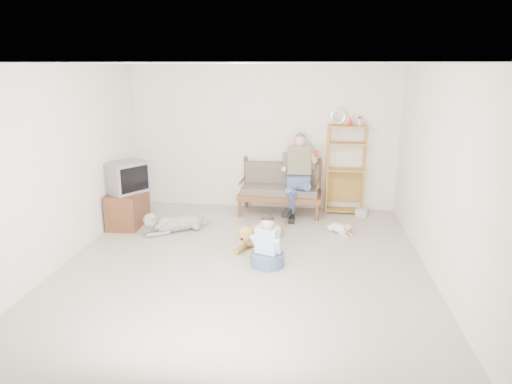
# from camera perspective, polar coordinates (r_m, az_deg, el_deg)

# --- Properties ---
(floor) EXTENTS (5.50, 5.50, 0.00)m
(floor) POSITION_cam_1_polar(r_m,az_deg,el_deg) (6.43, -1.54, -9.05)
(floor) COLOR #BDB3A6
(floor) RESTS_ON ground
(ceiling) EXTENTS (5.50, 5.50, 0.00)m
(ceiling) POSITION_cam_1_polar(r_m,az_deg,el_deg) (5.85, -1.73, 15.77)
(ceiling) COLOR white
(ceiling) RESTS_ON ground
(wall_back) EXTENTS (5.00, 0.00, 5.00)m
(wall_back) POSITION_cam_1_polar(r_m,az_deg,el_deg) (8.68, 0.96, 6.77)
(wall_back) COLOR silver
(wall_back) RESTS_ON ground
(wall_front) EXTENTS (5.00, 0.00, 5.00)m
(wall_front) POSITION_cam_1_polar(r_m,az_deg,el_deg) (3.42, -8.21, -7.48)
(wall_front) COLOR silver
(wall_front) RESTS_ON ground
(wall_left) EXTENTS (0.00, 5.50, 5.50)m
(wall_left) POSITION_cam_1_polar(r_m,az_deg,el_deg) (6.81, -22.96, 3.08)
(wall_left) COLOR silver
(wall_left) RESTS_ON ground
(wall_right) EXTENTS (0.00, 5.50, 5.50)m
(wall_right) POSITION_cam_1_polar(r_m,az_deg,el_deg) (6.17, 22.04, 1.97)
(wall_right) COLOR silver
(wall_right) RESTS_ON ground
(loveseat) EXTENTS (1.53, 0.78, 0.95)m
(loveseat) POSITION_cam_1_polar(r_m,az_deg,el_deg) (8.48, 3.05, 0.56)
(loveseat) COLOR brown
(loveseat) RESTS_ON ground
(man) EXTENTS (0.57, 0.82, 1.33)m
(man) POSITION_cam_1_polar(r_m,az_deg,el_deg) (8.19, 5.18, 1.48)
(man) COLOR #475D82
(man) RESTS_ON loveseat
(etagere) EXTENTS (0.73, 0.32, 1.93)m
(etagere) POSITION_cam_1_polar(r_m,az_deg,el_deg) (8.57, 11.11, 2.90)
(etagere) COLOR #B58939
(etagere) RESTS_ON ground
(book_stack) EXTENTS (0.26, 0.22, 0.14)m
(book_stack) POSITION_cam_1_polar(r_m,az_deg,el_deg) (8.61, 13.09, -2.50)
(book_stack) COLOR silver
(book_stack) RESTS_ON ground
(tv_stand) EXTENTS (0.54, 0.92, 0.60)m
(tv_stand) POSITION_cam_1_polar(r_m,az_deg,el_deg) (8.19, -15.73, -1.91)
(tv_stand) COLOR brown
(tv_stand) RESTS_ON ground
(crt_tv) EXTENTS (0.76, 0.79, 0.52)m
(crt_tv) POSITION_cam_1_polar(r_m,az_deg,el_deg) (8.00, -15.91, 1.81)
(crt_tv) COLOR slate
(crt_tv) RESTS_ON tv_stand
(wall_outlet) EXTENTS (0.12, 0.02, 0.08)m
(wall_outlet) POSITION_cam_1_polar(r_m,az_deg,el_deg) (9.09, -6.95, 0.29)
(wall_outlet) COLOR white
(wall_outlet) RESTS_ON ground
(golden_retriever) EXTENTS (0.66, 1.34, 0.42)m
(golden_retriever) POSITION_cam_1_polar(r_m,az_deg,el_deg) (7.06, 0.30, -5.22)
(golden_retriever) COLOR #AE843C
(golden_retriever) RESTS_ON ground
(shaggy_dog) EXTENTS (1.06, 0.82, 0.38)m
(shaggy_dog) POSITION_cam_1_polar(r_m,az_deg,el_deg) (7.71, -10.39, -3.84)
(shaggy_dog) COLOR silver
(shaggy_dog) RESTS_ON ground
(terrier) EXTENTS (0.43, 0.47, 0.22)m
(terrier) POSITION_cam_1_polar(r_m,az_deg,el_deg) (7.64, 10.63, -4.50)
(terrier) COLOR silver
(terrier) RESTS_ON ground
(child) EXTENTS (0.47, 0.47, 0.74)m
(child) POSITION_cam_1_polar(r_m,az_deg,el_deg) (6.32, 1.43, -6.89)
(child) COLOR #475D82
(child) RESTS_ON ground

